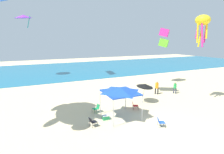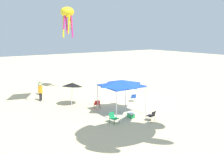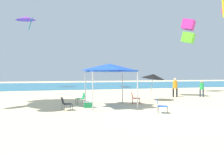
{
  "view_description": "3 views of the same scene",
  "coord_description": "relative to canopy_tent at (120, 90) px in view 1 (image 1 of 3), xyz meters",
  "views": [
    {
      "loc": [
        -9.66,
        -10.37,
        7.12
      ],
      "look_at": [
        -1.87,
        6.31,
        3.33
      ],
      "focal_mm": 28.82,
      "sensor_mm": 36.0,
      "label": 1
    },
    {
      "loc": [
        -18.54,
        16.02,
        6.77
      ],
      "look_at": [
        -0.92,
        3.69,
        2.98
      ],
      "focal_mm": 39.23,
      "sensor_mm": 36.0,
      "label": 2
    },
    {
      "loc": [
        -6.2,
        -10.57,
        2.21
      ],
      "look_at": [
        -1.66,
        5.15,
        2.0
      ],
      "focal_mm": 35.08,
      "sensor_mm": 36.0,
      "label": 3
    }
  ],
  "objects": [
    {
      "name": "kite_box_magenta",
      "position": [
        12.54,
        9.03,
        4.87
      ],
      "size": [
        2.02,
        2.03,
        3.05
      ],
      "rotation": [
        0.0,
        0.0,
        3.89
      ],
      "color": "#E02D9E"
    },
    {
      "name": "kite_octopus_yellow",
      "position": [
        10.06,
        0.15,
        6.42
      ],
      "size": [
        1.55,
        1.55,
        3.45
      ],
      "rotation": [
        0.0,
        0.0,
        5.04
      ],
      "color": "yellow"
    },
    {
      "name": "beach_umbrella",
      "position": [
        4.48,
        2.45,
        -0.59
      ],
      "size": [
        1.95,
        1.94,
        2.39
      ],
      "color": "silver",
      "rests_on": "ground"
    },
    {
      "name": "ground",
      "position": [
        2.28,
        -3.64,
        -2.68
      ],
      "size": [
        120.0,
        120.0,
        0.1
      ],
      "primitive_type": "cube",
      "color": "beige"
    },
    {
      "name": "folding_chair_near_cooler",
      "position": [
        -1.6,
        2.01,
        -2.16
      ],
      "size": [
        0.69,
        0.61,
        0.82
      ],
      "rotation": [
        0.0,
        0.0,
        4.85
      ],
      "color": "black",
      "rests_on": "ground"
    },
    {
      "name": "folding_chair_right_of_tent",
      "position": [
        2.26,
        1.09,
        -2.16
      ],
      "size": [
        0.78,
        0.73,
        0.82
      ],
      "rotation": [
        0.0,
        0.0,
        1.15
      ],
      "color": "black",
      "rests_on": "ground"
    },
    {
      "name": "kite_delta_purple",
      "position": [
        -7.57,
        24.15,
        8.75
      ],
      "size": [
        4.4,
        4.4,
        2.55
      ],
      "rotation": [
        0.0,
        0.0,
        2.29
      ],
      "color": "purple"
    },
    {
      "name": "cooler_box",
      "position": [
        -1.42,
        0.09,
        -2.43
      ],
      "size": [
        0.65,
        0.46,
        0.4
      ],
      "color": "#1E8C4C",
      "rests_on": "ground"
    },
    {
      "name": "person_by_tent",
      "position": [
        7.83,
        4.44,
        -1.55
      ],
      "size": [
        0.44,
        0.44,
        1.83
      ],
      "rotation": [
        0.0,
        0.0,
        2.45
      ],
      "color": "black",
      "rests_on": "ground"
    },
    {
      "name": "canopy_tent",
      "position": [
        0.0,
        0.0,
        0.0
      ],
      "size": [
        2.95,
        3.17,
        2.92
      ],
      "rotation": [
        0.0,
        0.0,
        -0.01
      ],
      "color": "#B7B7BC",
      "rests_on": "ground"
    },
    {
      "name": "ocean_strip",
      "position": [
        2.28,
        30.27,
        -2.62
      ],
      "size": [
        120.0,
        27.37,
        0.02
      ],
      "primitive_type": "cube",
      "color": "teal",
      "rests_on": "ground"
    },
    {
      "name": "person_kite_handler",
      "position": [
        10.27,
        3.65,
        -1.69
      ],
      "size": [
        0.38,
        0.38,
        1.61
      ],
      "rotation": [
        0.0,
        0.0,
        2.16
      ],
      "color": "#33384C",
      "rests_on": "ground"
    },
    {
      "name": "folding_chair_facing_ocean",
      "position": [
        2.14,
        -3.13,
        -2.16
      ],
      "size": [
        0.78,
        0.73,
        0.82
      ],
      "rotation": [
        0.0,
        0.0,
        1.13
      ],
      "color": "black",
      "rests_on": "ground"
    },
    {
      "name": "folding_chair_left_of_tent",
      "position": [
        -2.97,
        -0.72,
        -2.16
      ],
      "size": [
        0.71,
        0.63,
        0.82
      ],
      "rotation": [
        0.0,
        0.0,
        1.75
      ],
      "color": "black",
      "rests_on": "ground"
    }
  ]
}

